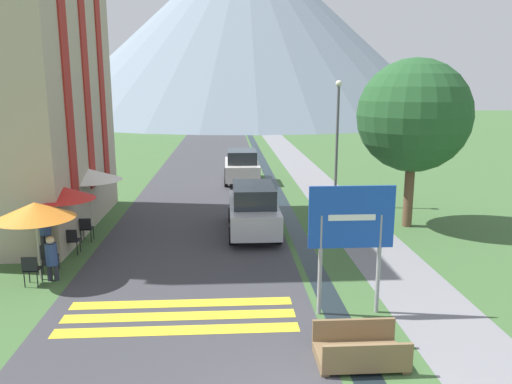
% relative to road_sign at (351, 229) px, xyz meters
% --- Properties ---
extents(ground_plane, '(160.00, 160.00, 0.00)m').
position_rel_road_sign_xyz_m(ground_plane, '(-1.48, 16.05, -2.08)').
color(ground_plane, '#3D6033').
extents(road, '(6.40, 60.00, 0.01)m').
position_rel_road_sign_xyz_m(road, '(-3.98, 26.05, -2.08)').
color(road, '#38383D').
rests_on(road, ground_plane).
extents(footpath, '(2.20, 60.00, 0.01)m').
position_rel_road_sign_xyz_m(footpath, '(2.12, 26.05, -2.08)').
color(footpath, slate).
rests_on(footpath, ground_plane).
extents(drainage_channel, '(0.60, 60.00, 0.00)m').
position_rel_road_sign_xyz_m(drainage_channel, '(-0.28, 26.05, -2.08)').
color(drainage_channel, black).
rests_on(drainage_channel, ground_plane).
extents(crosswalk_marking, '(5.44, 1.84, 0.01)m').
position_rel_road_sign_xyz_m(crosswalk_marking, '(-3.98, 0.06, -2.07)').
color(crosswalk_marking, yellow).
rests_on(crosswalk_marking, ground_plane).
extents(mountain_distant, '(66.58, 66.58, 29.99)m').
position_rel_road_sign_xyz_m(mountain_distant, '(0.70, 76.68, 12.92)').
color(mountain_distant, slate).
rests_on(mountain_distant, ground_plane).
extents(road_sign, '(1.99, 0.11, 3.09)m').
position_rel_road_sign_xyz_m(road_sign, '(0.00, 0.00, 0.00)').
color(road_sign, gray).
rests_on(road_sign, ground_plane).
extents(footbridge, '(1.70, 1.10, 0.65)m').
position_rel_road_sign_xyz_m(footbridge, '(-0.28, -2.12, -1.85)').
color(footbridge, brown).
rests_on(footbridge, ground_plane).
extents(parked_car_near, '(1.81, 4.42, 1.82)m').
position_rel_road_sign_xyz_m(parked_car_near, '(-1.88, 6.75, -1.17)').
color(parked_car_near, '#B2B2B7').
rests_on(parked_car_near, ground_plane).
extents(parked_car_far, '(1.94, 4.18, 1.82)m').
position_rel_road_sign_xyz_m(parked_car_far, '(-1.99, 16.61, -1.17)').
color(parked_car_far, silver).
rests_on(parked_car_far, ground_plane).
extents(cafe_chair_far_right, '(0.40, 0.40, 0.85)m').
position_rel_road_sign_xyz_m(cafe_chair_far_right, '(-8.30, 6.11, -1.57)').
color(cafe_chair_far_right, black).
rests_on(cafe_chair_far_right, ground_plane).
extents(cafe_chair_near_left, '(0.40, 0.40, 0.85)m').
position_rel_road_sign_xyz_m(cafe_chair_near_left, '(-7.98, 3.13, -1.57)').
color(cafe_chair_near_left, black).
rests_on(cafe_chair_near_left, ground_plane).
extents(cafe_chair_middle, '(0.40, 0.40, 0.85)m').
position_rel_road_sign_xyz_m(cafe_chair_middle, '(-7.79, 4.69, -1.57)').
color(cafe_chair_middle, black).
rests_on(cafe_chair_middle, ground_plane).
extents(cafe_chair_far_left, '(0.40, 0.40, 0.85)m').
position_rel_road_sign_xyz_m(cafe_chair_far_left, '(-7.71, 6.05, -1.57)').
color(cafe_chair_far_left, black).
rests_on(cafe_chair_far_left, ground_plane).
extents(cafe_chair_nearest, '(0.40, 0.40, 0.85)m').
position_rel_road_sign_xyz_m(cafe_chair_nearest, '(-8.11, 2.13, -1.57)').
color(cafe_chair_nearest, black).
rests_on(cafe_chair_nearest, ground_plane).
extents(cafe_umbrella_front_orange, '(2.12, 2.12, 2.21)m').
position_rel_road_sign_xyz_m(cafe_umbrella_front_orange, '(-8.05, 2.59, -0.10)').
color(cafe_umbrella_front_orange, '#B7B2A8').
rests_on(cafe_umbrella_front_orange, ground_plane).
extents(cafe_umbrella_middle_red, '(1.98, 1.98, 2.22)m').
position_rel_road_sign_xyz_m(cafe_umbrella_middle_red, '(-7.96, 4.71, -0.07)').
color(cafe_umbrella_middle_red, '#B7B2A8').
rests_on(cafe_umbrella_middle_red, ground_plane).
extents(cafe_umbrella_rear_white, '(2.40, 2.40, 2.31)m').
position_rel_road_sign_xyz_m(cafe_umbrella_rear_white, '(-7.92, 7.56, 0.02)').
color(cafe_umbrella_rear_white, '#B7B2A8').
rests_on(cafe_umbrella_rear_white, ground_plane).
extents(person_seated_far, '(0.32, 0.32, 1.28)m').
position_rel_road_sign_xyz_m(person_seated_far, '(-7.68, 2.49, -1.37)').
color(person_seated_far, '#282833').
rests_on(person_seated_far, ground_plane).
extents(person_standing_terrace, '(0.32, 0.32, 1.86)m').
position_rel_road_sign_xyz_m(person_standing_terrace, '(-8.25, 3.73, -1.00)').
color(person_standing_terrace, '#282833').
rests_on(person_standing_terrace, ground_plane).
extents(person_seated_near, '(0.32, 0.32, 1.24)m').
position_rel_road_sign_xyz_m(person_seated_near, '(-8.52, 5.54, -1.40)').
color(person_seated_near, '#282833').
rests_on(person_seated_near, ground_plane).
extents(streetlamp, '(0.28, 0.28, 5.53)m').
position_rel_road_sign_xyz_m(streetlamp, '(2.00, 10.66, 1.17)').
color(streetlamp, '#515156').
rests_on(streetlamp, ground_plane).
extents(tree_by_path, '(4.17, 4.17, 6.31)m').
position_rel_road_sign_xyz_m(tree_by_path, '(4.08, 7.31, 2.14)').
color(tree_by_path, brown).
rests_on(tree_by_path, ground_plane).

